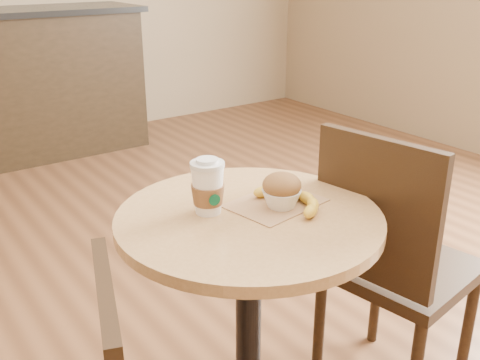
{
  "coord_description": "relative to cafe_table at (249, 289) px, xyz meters",
  "views": [
    {
      "loc": [
        -0.74,
        -0.94,
        1.35
      ],
      "look_at": [
        0.03,
        0.14,
        0.83
      ],
      "focal_mm": 42.0,
      "sensor_mm": 36.0,
      "label": 1
    }
  ],
  "objects": [
    {
      "name": "coffee_cup",
      "position": [
        -0.08,
        0.07,
        0.29
      ],
      "size": [
        0.09,
        0.09,
        0.15
      ],
      "rotation": [
        0.0,
        0.0,
        -0.16
      ],
      "color": "white",
      "rests_on": "cafe_table"
    },
    {
      "name": "chair_right",
      "position": [
        0.46,
        -0.1,
        -0.02
      ],
      "size": [
        0.46,
        0.46,
        0.92
      ],
      "rotation": [
        0.0,
        0.0,
        1.73
      ],
      "color": "black",
      "rests_on": "ground"
    },
    {
      "name": "kraft_bag",
      "position": [
        0.1,
        0.01,
        0.23
      ],
      "size": [
        0.27,
        0.22,
        0.0
      ],
      "primitive_type": "cube",
      "rotation": [
        0.0,
        0.0,
        0.16
      ],
      "color": "#9A714A",
      "rests_on": "cafe_table"
    },
    {
      "name": "banana",
      "position": [
        0.13,
        -0.02,
        0.24
      ],
      "size": [
        0.13,
        0.23,
        0.03
      ],
      "primitive_type": null,
      "rotation": [
        0.0,
        0.0,
        0.03
      ],
      "color": "gold",
      "rests_on": "kraft_bag"
    },
    {
      "name": "muffin",
      "position": [
        0.09,
        -0.02,
        0.27
      ],
      "size": [
        0.1,
        0.1,
        0.09
      ],
      "color": "white",
      "rests_on": "kraft_bag"
    },
    {
      "name": "cafe_table",
      "position": [
        0.0,
        0.0,
        0.0
      ],
      "size": [
        0.68,
        0.68,
        0.75
      ],
      "color": "black",
      "rests_on": "ground"
    }
  ]
}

